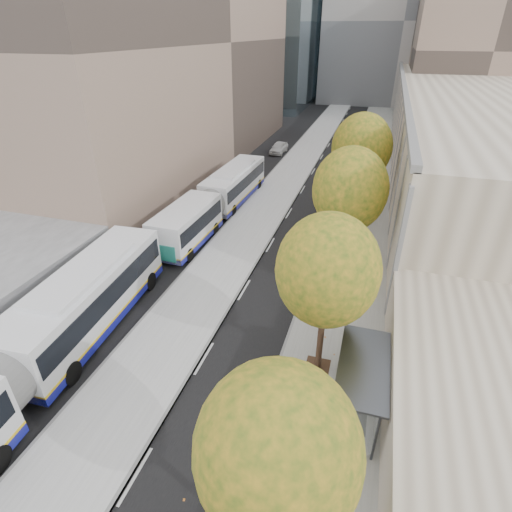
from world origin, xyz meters
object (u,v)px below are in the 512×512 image
at_px(bus_near, 27,358).
at_px(bus_far, 217,199).
at_px(bus_shelter, 368,375).
at_px(distant_car, 279,148).

height_order(bus_near, bus_far, bus_near).
bearing_deg(bus_near, bus_far, 84.38).
bearing_deg(bus_near, bus_shelter, 7.69).
height_order(bus_shelter, bus_near, bus_near).
bearing_deg(distant_car, bus_shelter, -68.65).
bearing_deg(distant_car, bus_near, -88.64).
relative_size(bus_shelter, bus_far, 0.25).
bearing_deg(bus_far, distant_car, 91.65).
bearing_deg(bus_far, bus_shelter, -50.51).
bearing_deg(bus_shelter, bus_near, -168.64).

